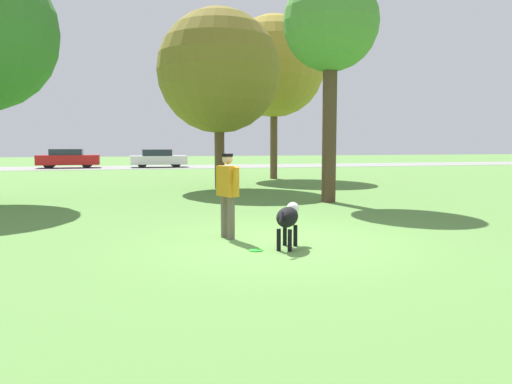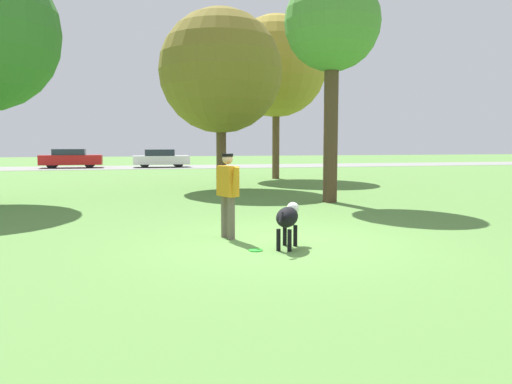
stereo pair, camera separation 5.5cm
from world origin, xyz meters
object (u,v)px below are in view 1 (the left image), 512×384
object	(u,v)px
tree_mid_center	(219,71)
frisbee	(256,250)
parked_car_white	(158,158)
tree_far_right	(274,67)
person	(228,188)
dog	(288,218)
parked_car_red	(68,158)
tree_near_right	(331,26)

from	to	relation	value
tree_mid_center	frisbee	bearing A→B (deg)	-96.97
parked_car_white	tree_mid_center	bearing A→B (deg)	-85.91
frisbee	tree_far_right	size ratio (longest dim) A/B	0.03
person	tree_far_right	bearing A→B (deg)	141.54
dog	parked_car_red	world-z (taller)	parked_car_red
tree_mid_center	parked_car_red	distance (m)	20.34
dog	parked_car_white	world-z (taller)	parked_car_white
tree_mid_center	parked_car_red	world-z (taller)	tree_mid_center
tree_mid_center	parked_car_red	bearing A→B (deg)	112.44
frisbee	tree_far_right	world-z (taller)	tree_far_right
parked_car_red	parked_car_white	distance (m)	6.26
tree_mid_center	dog	bearing A→B (deg)	-94.10
dog	frisbee	world-z (taller)	dog
tree_far_right	parked_car_red	world-z (taller)	tree_far_right
person	parked_car_white	size ratio (longest dim) A/B	0.39
tree_near_right	parked_car_red	distance (m)	26.09
dog	tree_far_right	size ratio (longest dim) A/B	0.13
dog	frisbee	size ratio (longest dim) A/B	4.36
parked_car_red	tree_far_right	bearing A→B (deg)	-51.68
dog	tree_far_right	xyz separation A→B (m)	(4.33, 15.86, 4.94)
person	dog	bearing A→B (deg)	18.10
tree_mid_center	parked_car_red	xyz separation A→B (m)	(-7.63, 18.48, -3.78)
frisbee	tree_near_right	size ratio (longest dim) A/B	0.03
tree_far_right	tree_near_right	xyz separation A→B (m)	(-1.16, -9.91, -0.34)
person	tree_near_right	distance (m)	7.56
frisbee	dog	bearing A→B (deg)	9.28
tree_far_right	tree_mid_center	size ratio (longest dim) A/B	1.16
parked_car_red	parked_car_white	world-z (taller)	parked_car_red
dog	tree_far_right	world-z (taller)	tree_far_right
frisbee	parked_car_red	world-z (taller)	parked_car_red
person	frisbee	size ratio (longest dim) A/B	6.79
frisbee	tree_mid_center	world-z (taller)	tree_mid_center
person	frisbee	distance (m)	1.50
dog	tree_mid_center	bearing A→B (deg)	26.16
tree_mid_center	person	bearing A→B (deg)	-99.11
tree_near_right	tree_far_right	bearing A→B (deg)	83.30
tree_far_right	tree_near_right	size ratio (longest dim) A/B	1.20
dog	tree_far_right	distance (m)	17.16
person	parked_car_white	xyz separation A→B (m)	(0.23, 28.09, -0.27)
dog	tree_mid_center	xyz separation A→B (m)	(0.80, 11.16, 3.95)
person	parked_car_white	bearing A→B (deg)	160.27
frisbee	tree_far_right	xyz separation A→B (m)	(4.91, 15.95, 5.44)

